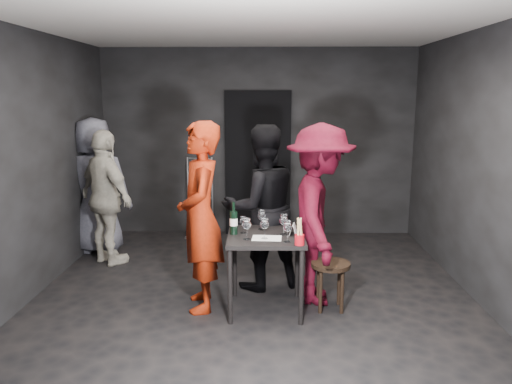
{
  "coord_description": "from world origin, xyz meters",
  "views": [
    {
      "loc": [
        0.14,
        -4.76,
        2.07
      ],
      "look_at": [
        0.02,
        0.25,
        1.07
      ],
      "focal_mm": 35.0,
      "sensor_mm": 36.0,
      "label": 1
    }
  ],
  "objects_px": {
    "tasting_table": "(266,245)",
    "bystander_grey": "(95,174)",
    "server_red": "(200,198)",
    "bystander_cream": "(106,191)",
    "wine_bottle": "(234,222)",
    "man_maroon": "(320,198)",
    "woman_black": "(261,194)",
    "stool": "(330,271)",
    "breadstick_cup": "(300,232)",
    "hand_truck": "(201,222)"
  },
  "relations": [
    {
      "from": "tasting_table",
      "to": "wine_bottle",
      "type": "xyz_separation_m",
      "value": [
        -0.31,
        0.02,
        0.22
      ]
    },
    {
      "from": "bystander_cream",
      "to": "stool",
      "type": "bearing_deg",
      "value": -165.73
    },
    {
      "from": "hand_truck",
      "to": "server_red",
      "type": "relative_size",
      "value": 0.53
    },
    {
      "from": "man_maroon",
      "to": "bystander_cream",
      "type": "distance_m",
      "value": 2.68
    },
    {
      "from": "woman_black",
      "to": "breadstick_cup",
      "type": "height_order",
      "value": "woman_black"
    },
    {
      "from": "bystander_cream",
      "to": "woman_black",
      "type": "bearing_deg",
      "value": -159.61
    },
    {
      "from": "bystander_cream",
      "to": "bystander_grey",
      "type": "xyz_separation_m",
      "value": [
        -0.28,
        0.45,
        0.14
      ]
    },
    {
      "from": "wine_bottle",
      "to": "woman_black",
      "type": "bearing_deg",
      "value": 66.46
    },
    {
      "from": "server_red",
      "to": "bystander_cream",
      "type": "bearing_deg",
      "value": -144.06
    },
    {
      "from": "wine_bottle",
      "to": "man_maroon",
      "type": "bearing_deg",
      "value": 15.16
    },
    {
      "from": "wine_bottle",
      "to": "breadstick_cup",
      "type": "distance_m",
      "value": 0.68
    },
    {
      "from": "bystander_cream",
      "to": "bystander_grey",
      "type": "relative_size",
      "value": 0.87
    },
    {
      "from": "wine_bottle",
      "to": "breadstick_cup",
      "type": "height_order",
      "value": "wine_bottle"
    },
    {
      "from": "hand_truck",
      "to": "bystander_cream",
      "type": "relative_size",
      "value": 0.65
    },
    {
      "from": "man_maroon",
      "to": "bystander_cream",
      "type": "height_order",
      "value": "man_maroon"
    },
    {
      "from": "hand_truck",
      "to": "wine_bottle",
      "type": "relative_size",
      "value": 3.75
    },
    {
      "from": "woman_black",
      "to": "bystander_grey",
      "type": "xyz_separation_m",
      "value": [
        -2.16,
        1.15,
        0.02
      ]
    },
    {
      "from": "hand_truck",
      "to": "man_maroon",
      "type": "relative_size",
      "value": 0.55
    },
    {
      "from": "stool",
      "to": "man_maroon",
      "type": "bearing_deg",
      "value": 113.38
    },
    {
      "from": "breadstick_cup",
      "to": "tasting_table",
      "type": "bearing_deg",
      "value": 133.79
    },
    {
      "from": "bystander_grey",
      "to": "wine_bottle",
      "type": "distance_m",
      "value": 2.58
    },
    {
      "from": "server_red",
      "to": "breadstick_cup",
      "type": "bearing_deg",
      "value": 58.48
    },
    {
      "from": "stool",
      "to": "server_red",
      "type": "xyz_separation_m",
      "value": [
        -1.25,
        0.02,
        0.71
      ]
    },
    {
      "from": "hand_truck",
      "to": "woman_black",
      "type": "height_order",
      "value": "woman_black"
    },
    {
      "from": "hand_truck",
      "to": "man_maroon",
      "type": "height_order",
      "value": "man_maroon"
    },
    {
      "from": "breadstick_cup",
      "to": "server_red",
      "type": "bearing_deg",
      "value": 158.79
    },
    {
      "from": "woman_black",
      "to": "breadstick_cup",
      "type": "distance_m",
      "value": 0.99
    },
    {
      "from": "tasting_table",
      "to": "bystander_grey",
      "type": "distance_m",
      "value": 2.85
    },
    {
      "from": "man_maroon",
      "to": "bystander_grey",
      "type": "relative_size",
      "value": 1.02
    },
    {
      "from": "bystander_grey",
      "to": "wine_bottle",
      "type": "bearing_deg",
      "value": 136.04
    },
    {
      "from": "woman_black",
      "to": "bystander_cream",
      "type": "relative_size",
      "value": 1.13
    },
    {
      "from": "tasting_table",
      "to": "breadstick_cup",
      "type": "bearing_deg",
      "value": -46.21
    },
    {
      "from": "woman_black",
      "to": "man_maroon",
      "type": "distance_m",
      "value": 0.68
    },
    {
      "from": "man_maroon",
      "to": "breadstick_cup",
      "type": "bearing_deg",
      "value": 159.93
    },
    {
      "from": "wine_bottle",
      "to": "tasting_table",
      "type": "bearing_deg",
      "value": -3.15
    },
    {
      "from": "server_red",
      "to": "man_maroon",
      "type": "distance_m",
      "value": 1.17
    },
    {
      "from": "hand_truck",
      "to": "breadstick_cup",
      "type": "relative_size",
      "value": 4.46
    },
    {
      "from": "stool",
      "to": "hand_truck",
      "type": "bearing_deg",
      "value": 122.87
    },
    {
      "from": "man_maroon",
      "to": "bystander_grey",
      "type": "distance_m",
      "value": 3.12
    },
    {
      "from": "hand_truck",
      "to": "stool",
      "type": "height_order",
      "value": "hand_truck"
    },
    {
      "from": "server_red",
      "to": "tasting_table",
      "type": "bearing_deg",
      "value": 75.31
    },
    {
      "from": "woman_black",
      "to": "man_maroon",
      "type": "height_order",
      "value": "man_maroon"
    },
    {
      "from": "bystander_grey",
      "to": "tasting_table",
      "type": "bearing_deg",
      "value": 139.98
    },
    {
      "from": "breadstick_cup",
      "to": "bystander_grey",
      "type": "bearing_deg",
      "value": 140.53
    },
    {
      "from": "woman_black",
      "to": "man_maroon",
      "type": "bearing_deg",
      "value": 126.76
    },
    {
      "from": "stool",
      "to": "bystander_cream",
      "type": "bearing_deg",
      "value": 153.49
    },
    {
      "from": "server_red",
      "to": "wine_bottle",
      "type": "height_order",
      "value": "server_red"
    },
    {
      "from": "woman_black",
      "to": "man_maroon",
      "type": "relative_size",
      "value": 0.96
    },
    {
      "from": "woman_black",
      "to": "breadstick_cup",
      "type": "xyz_separation_m",
      "value": [
        0.35,
        -0.91,
        -0.15
      ]
    },
    {
      "from": "server_red",
      "to": "woman_black",
      "type": "distance_m",
      "value": 0.8
    }
  ]
}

